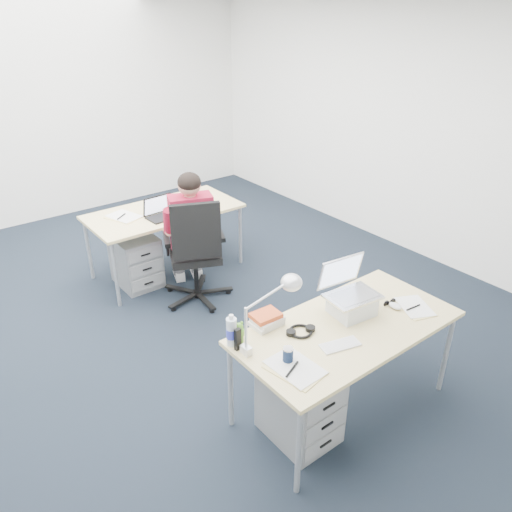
# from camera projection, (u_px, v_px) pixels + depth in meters

# --- Properties ---
(floor) EXTENTS (7.00, 7.00, 0.00)m
(floor) POSITION_uv_depth(u_px,v_px,m) (189.00, 329.00, 4.65)
(floor) COLOR black
(floor) RESTS_ON ground
(room) EXTENTS (6.02, 7.02, 2.80)m
(room) POSITION_uv_depth(u_px,v_px,m) (176.00, 147.00, 3.86)
(room) COLOR white
(room) RESTS_ON ground
(desk_near) EXTENTS (1.60, 0.80, 0.73)m
(desk_near) POSITION_uv_depth(u_px,v_px,m) (347.00, 331.00, 3.45)
(desk_near) COLOR #D8C17C
(desk_near) RESTS_ON ground
(desk_far) EXTENTS (1.60, 0.80, 0.73)m
(desk_far) POSITION_uv_depth(u_px,v_px,m) (164.00, 214.00, 5.34)
(desk_far) COLOR #D8C17C
(desk_far) RESTS_ON ground
(office_chair) EXTENTS (0.93, 0.93, 1.12)m
(office_chair) POSITION_uv_depth(u_px,v_px,m) (196.00, 272.00, 4.96)
(office_chair) COLOR black
(office_chair) RESTS_ON ground
(seated_person) EXTENTS (0.57, 0.78, 1.32)m
(seated_person) POSITION_uv_depth(u_px,v_px,m) (190.00, 233.00, 4.96)
(seated_person) COLOR maroon
(seated_person) RESTS_ON ground
(drawer_pedestal_near) EXTENTS (0.40, 0.50, 0.55)m
(drawer_pedestal_near) POSITION_uv_depth(u_px,v_px,m) (300.00, 403.00, 3.41)
(drawer_pedestal_near) COLOR gray
(drawer_pedestal_near) RESTS_ON ground
(drawer_pedestal_far) EXTENTS (0.40, 0.50, 0.55)m
(drawer_pedestal_far) POSITION_uv_depth(u_px,v_px,m) (136.00, 260.00, 5.27)
(drawer_pedestal_far) COLOR gray
(drawer_pedestal_far) RESTS_ON ground
(silver_laptop) EXTENTS (0.40, 0.33, 0.39)m
(silver_laptop) POSITION_uv_depth(u_px,v_px,m) (353.00, 290.00, 3.48)
(silver_laptop) COLOR silver
(silver_laptop) RESTS_ON desk_near
(wireless_keyboard) EXTENTS (0.28, 0.17, 0.01)m
(wireless_keyboard) POSITION_uv_depth(u_px,v_px,m) (340.00, 345.00, 3.23)
(wireless_keyboard) COLOR white
(wireless_keyboard) RESTS_ON desk_near
(computer_mouse) EXTENTS (0.07, 0.11, 0.04)m
(computer_mouse) POSITION_uv_depth(u_px,v_px,m) (395.00, 306.00, 3.62)
(computer_mouse) COLOR white
(computer_mouse) RESTS_ON desk_near
(headphones) EXTENTS (0.25, 0.22, 0.03)m
(headphones) POSITION_uv_depth(u_px,v_px,m) (301.00, 331.00, 3.35)
(headphones) COLOR black
(headphones) RESTS_ON desk_near
(can_koozie) EXTENTS (0.07, 0.07, 0.11)m
(can_koozie) POSITION_uv_depth(u_px,v_px,m) (288.00, 355.00, 3.07)
(can_koozie) COLOR #13213C
(can_koozie) RESTS_ON desk_near
(water_bottle) EXTENTS (0.09, 0.09, 0.23)m
(water_bottle) POSITION_uv_depth(u_px,v_px,m) (232.00, 330.00, 3.20)
(water_bottle) COLOR silver
(water_bottle) RESTS_ON desk_near
(bear_figurine) EXTENTS (0.09, 0.07, 0.15)m
(bear_figurine) POSITION_uv_depth(u_px,v_px,m) (239.00, 332.00, 3.24)
(bear_figurine) COLOR #357B20
(bear_figurine) RESTS_ON desk_near
(book_stack) EXTENTS (0.25, 0.22, 0.09)m
(book_stack) POSITION_uv_depth(u_px,v_px,m) (266.00, 319.00, 3.42)
(book_stack) COLOR silver
(book_stack) RESTS_ON desk_near
(cordless_phone) EXTENTS (0.04, 0.03, 0.16)m
(cordless_phone) POSITION_uv_depth(u_px,v_px,m) (238.00, 339.00, 3.17)
(cordless_phone) COLOR black
(cordless_phone) RESTS_ON desk_near
(papers_left) EXTENTS (0.27, 0.36, 0.01)m
(papers_left) POSITION_uv_depth(u_px,v_px,m) (295.00, 369.00, 3.02)
(papers_left) COLOR #E9D486
(papers_left) RESTS_ON desk_near
(papers_right) EXTENTS (0.30, 0.34, 0.01)m
(papers_right) POSITION_uv_depth(u_px,v_px,m) (415.00, 308.00, 3.63)
(papers_right) COLOR #E9D486
(papers_right) RESTS_ON desk_near
(sunglasses) EXTENTS (0.12, 0.07, 0.03)m
(sunglasses) POSITION_uv_depth(u_px,v_px,m) (390.00, 303.00, 3.67)
(sunglasses) COLOR black
(sunglasses) RESTS_ON desk_near
(desk_lamp) EXTENTS (0.41, 0.16, 0.47)m
(desk_lamp) POSITION_uv_depth(u_px,v_px,m) (264.00, 315.00, 3.13)
(desk_lamp) COLOR silver
(desk_lamp) RESTS_ON desk_near
(dark_laptop) EXTENTS (0.33, 0.33, 0.23)m
(dark_laptop) POSITION_uv_depth(u_px,v_px,m) (163.00, 207.00, 5.08)
(dark_laptop) COLOR black
(dark_laptop) RESTS_ON desk_far
(far_cup) EXTENTS (0.08, 0.08, 0.11)m
(far_cup) POSITION_uv_depth(u_px,v_px,m) (196.00, 189.00, 5.75)
(far_cup) COLOR white
(far_cup) RESTS_ON desk_far
(far_papers) EXTENTS (0.33, 0.39, 0.01)m
(far_papers) POSITION_uv_depth(u_px,v_px,m) (123.00, 217.00, 5.14)
(far_papers) COLOR white
(far_papers) RESTS_ON desk_far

